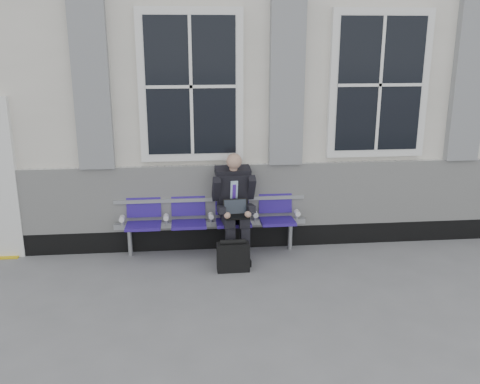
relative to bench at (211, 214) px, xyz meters
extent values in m
plane|color=slate|center=(1.93, -1.32, -0.55)|extent=(70.00, 70.00, 0.00)
cube|color=silver|center=(1.93, 2.18, 1.55)|extent=(14.00, 4.00, 4.20)
cube|color=black|center=(1.93, 0.15, -0.40)|extent=(14.00, 0.10, 0.30)
cube|color=silver|center=(1.93, 0.14, 0.20)|extent=(14.00, 0.08, 0.90)
cube|color=gray|center=(-1.47, 0.12, 1.85)|extent=(0.45, 0.14, 2.40)
cube|color=gray|center=(1.03, 0.12, 1.85)|extent=(0.45, 0.14, 2.40)
cube|color=gray|center=(3.53, 0.12, 1.85)|extent=(0.45, 0.14, 2.40)
cube|color=white|center=(-0.22, 0.14, 1.70)|extent=(1.35, 0.10, 1.95)
cube|color=black|center=(-0.22, 0.09, 1.70)|extent=(1.15, 0.02, 1.75)
cube|color=white|center=(2.28, 0.14, 1.70)|extent=(1.35, 0.10, 1.95)
cube|color=black|center=(2.28, 0.09, 1.70)|extent=(1.15, 0.02, 1.75)
cube|color=#9EA0A3|center=(0.00, -0.02, -0.13)|extent=(2.60, 0.07, 0.07)
cube|color=#9EA0A3|center=(0.00, 0.10, 0.18)|extent=(2.60, 0.05, 0.05)
cylinder|color=#9EA0A3|center=(-1.10, -0.02, -0.36)|extent=(0.06, 0.06, 0.39)
cylinder|color=#9EA0A3|center=(1.10, -0.02, -0.36)|extent=(0.06, 0.06, 0.39)
cube|color=navy|center=(-0.90, -0.10, -0.10)|extent=(0.46, 0.42, 0.07)
cube|color=navy|center=(-0.90, 0.11, 0.16)|extent=(0.46, 0.10, 0.40)
cube|color=navy|center=(-0.30, -0.10, -0.10)|extent=(0.46, 0.42, 0.07)
cube|color=navy|center=(-0.30, 0.11, 0.16)|extent=(0.46, 0.10, 0.40)
cube|color=navy|center=(0.30, -0.10, -0.10)|extent=(0.46, 0.42, 0.07)
cube|color=navy|center=(0.30, 0.11, 0.16)|extent=(0.46, 0.10, 0.40)
cube|color=navy|center=(0.90, -0.10, -0.10)|extent=(0.46, 0.42, 0.07)
cube|color=navy|center=(0.90, 0.11, 0.16)|extent=(0.46, 0.10, 0.40)
cylinder|color=white|center=(-1.18, -0.07, 0.00)|extent=(0.07, 0.12, 0.07)
cylinder|color=white|center=(-0.60, -0.07, 0.00)|extent=(0.07, 0.12, 0.07)
cylinder|color=white|center=(0.00, -0.07, 0.00)|extent=(0.07, 0.12, 0.07)
cylinder|color=white|center=(0.60, -0.07, 0.00)|extent=(0.07, 0.12, 0.07)
cylinder|color=white|center=(1.18, -0.07, 0.00)|extent=(0.07, 0.12, 0.07)
cube|color=black|center=(0.24, -0.47, -0.51)|extent=(0.12, 0.26, 0.09)
cube|color=black|center=(0.43, -0.46, -0.51)|extent=(0.12, 0.26, 0.09)
cube|color=black|center=(0.23, -0.42, -0.31)|extent=(0.12, 0.13, 0.47)
cube|color=black|center=(0.42, -0.40, -0.31)|extent=(0.12, 0.13, 0.47)
cube|color=black|center=(0.22, -0.20, -0.01)|extent=(0.17, 0.44, 0.14)
cube|color=black|center=(0.41, -0.19, -0.01)|extent=(0.17, 0.44, 0.14)
cube|color=black|center=(0.30, 0.00, 0.31)|extent=(0.43, 0.36, 0.61)
cube|color=#C2E7FF|center=(0.31, -0.12, 0.32)|extent=(0.10, 0.10, 0.34)
cube|color=#4D25B1|center=(0.31, -0.13, 0.31)|extent=(0.05, 0.08, 0.29)
cube|color=black|center=(0.30, -0.03, 0.60)|extent=(0.48, 0.26, 0.14)
cylinder|color=tan|center=(0.30, -0.08, 0.66)|extent=(0.11, 0.11, 0.10)
sphere|color=tan|center=(0.31, -0.14, 0.76)|extent=(0.20, 0.20, 0.20)
cube|color=black|center=(0.07, -0.12, 0.38)|extent=(0.12, 0.28, 0.36)
cube|color=black|center=(0.54, -0.08, 0.38)|extent=(0.12, 0.28, 0.36)
cube|color=black|center=(0.13, -0.29, 0.15)|extent=(0.11, 0.31, 0.14)
cube|color=black|center=(0.51, -0.26, 0.15)|extent=(0.11, 0.31, 0.14)
sphere|color=tan|center=(0.19, -0.42, 0.11)|extent=(0.09, 0.09, 0.09)
sphere|color=tan|center=(0.46, -0.40, 0.11)|extent=(0.09, 0.09, 0.09)
cube|color=black|center=(0.32, -0.33, 0.06)|extent=(0.33, 0.24, 0.02)
cube|color=black|center=(0.31, -0.22, 0.16)|extent=(0.32, 0.11, 0.20)
cube|color=black|center=(0.31, -0.23, 0.16)|extent=(0.29, 0.09, 0.17)
cube|color=black|center=(0.25, -0.65, -0.37)|extent=(0.41, 0.18, 0.37)
cylinder|color=black|center=(0.25, -0.65, -0.16)|extent=(0.32, 0.07, 0.06)
camera|label=1|loc=(-0.30, -6.88, 2.31)|focal=40.00mm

